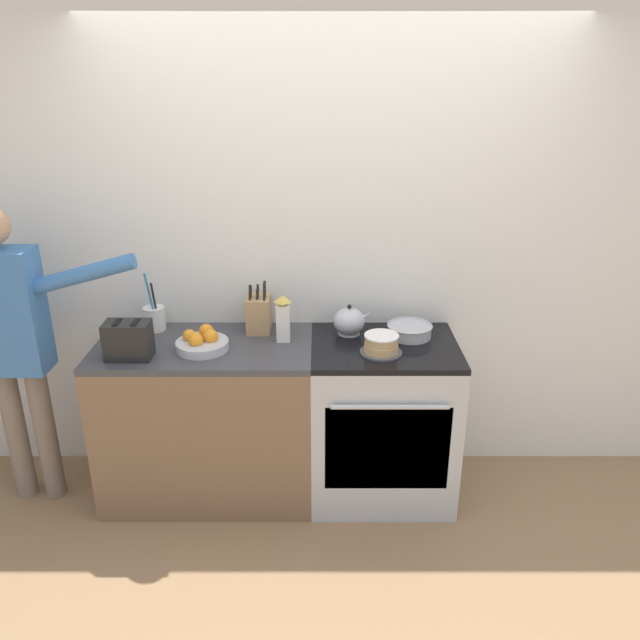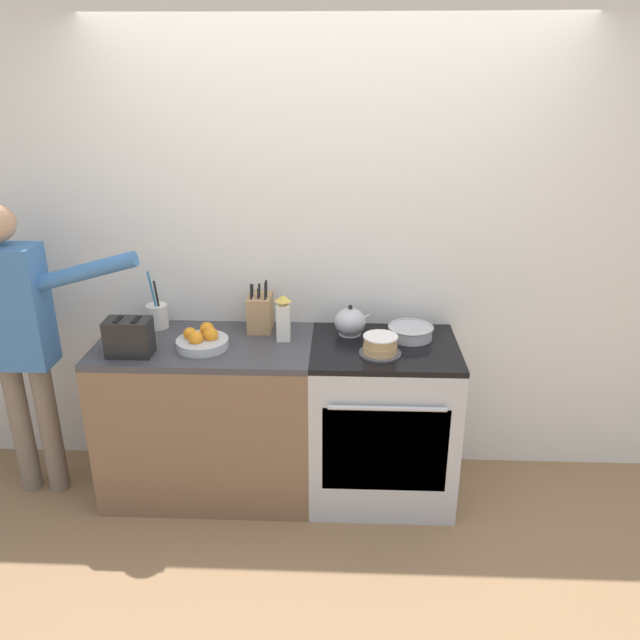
% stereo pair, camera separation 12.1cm
% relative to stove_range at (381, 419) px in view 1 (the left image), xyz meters
% --- Properties ---
extents(ground_plane, '(16.00, 16.00, 0.00)m').
position_rel_stove_range_xyz_m(ground_plane, '(-0.28, -0.30, -0.45)').
color(ground_plane, '#93704C').
extents(wall_back, '(8.00, 0.04, 2.60)m').
position_rel_stove_range_xyz_m(wall_back, '(-0.28, 0.33, 0.85)').
color(wall_back, silver).
rests_on(wall_back, ground_plane).
extents(counter_cabinet, '(1.14, 0.62, 0.90)m').
position_rel_stove_range_xyz_m(counter_cabinet, '(-0.95, 0.00, -0.00)').
color(counter_cabinet, brown).
rests_on(counter_cabinet, ground_plane).
extents(stove_range, '(0.77, 0.65, 0.90)m').
position_rel_stove_range_xyz_m(stove_range, '(0.00, 0.00, 0.00)').
color(stove_range, '#B7BABF').
rests_on(stove_range, ground_plane).
extents(layer_cake, '(0.21, 0.21, 0.10)m').
position_rel_stove_range_xyz_m(layer_cake, '(-0.03, -0.11, 0.50)').
color(layer_cake, '#4C4C51').
rests_on(layer_cake, stove_range).
extents(tea_kettle, '(0.21, 0.17, 0.17)m').
position_rel_stove_range_xyz_m(tea_kettle, '(-0.18, 0.15, 0.52)').
color(tea_kettle, '#B7BABF').
rests_on(tea_kettle, stove_range).
extents(mixing_bowl, '(0.24, 0.24, 0.07)m').
position_rel_stove_range_xyz_m(mixing_bowl, '(0.14, 0.11, 0.48)').
color(mixing_bowl, '#B7BABF').
rests_on(mixing_bowl, stove_range).
extents(knife_block, '(0.13, 0.17, 0.29)m').
position_rel_stove_range_xyz_m(knife_block, '(-0.68, 0.19, 0.55)').
color(knife_block, tan).
rests_on(knife_block, counter_cabinet).
extents(utensil_crock, '(0.12, 0.12, 0.33)m').
position_rel_stove_range_xyz_m(utensil_crock, '(-1.25, 0.20, 0.52)').
color(utensil_crock, silver).
rests_on(utensil_crock, counter_cabinet).
extents(fruit_bowl, '(0.27, 0.27, 0.11)m').
position_rel_stove_range_xyz_m(fruit_bowl, '(-0.95, -0.06, 0.49)').
color(fruit_bowl, '#B7BABF').
rests_on(fruit_bowl, counter_cabinet).
extents(toaster, '(0.24, 0.14, 0.19)m').
position_rel_stove_range_xyz_m(toaster, '(-1.29, -0.16, 0.54)').
color(toaster, black).
rests_on(toaster, counter_cabinet).
extents(milk_carton, '(0.07, 0.07, 0.25)m').
position_rel_stove_range_xyz_m(milk_carton, '(-0.53, 0.06, 0.57)').
color(milk_carton, white).
rests_on(milk_carton, counter_cabinet).
extents(person_baker, '(0.93, 0.20, 1.64)m').
position_rel_stove_range_xyz_m(person_baker, '(-1.91, -0.06, 0.53)').
color(person_baker, '#7A6B5B').
rests_on(person_baker, ground_plane).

